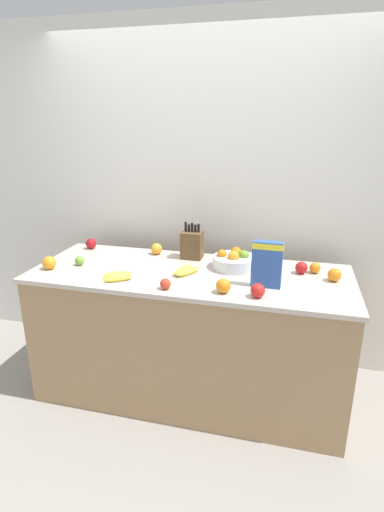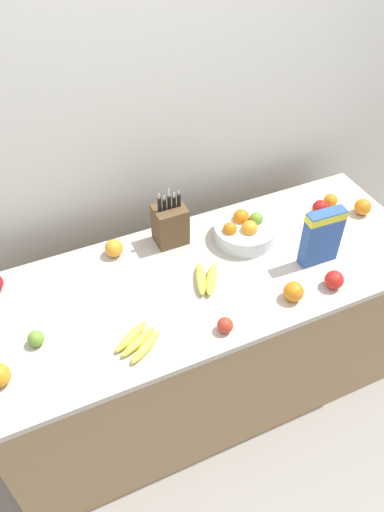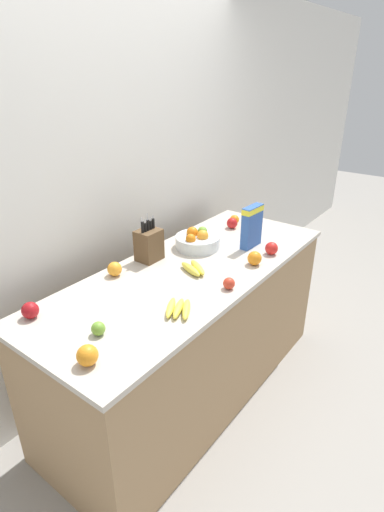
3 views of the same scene
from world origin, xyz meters
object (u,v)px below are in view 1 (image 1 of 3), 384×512
Objects in this scene: knife_block at (192,245)px; apple_rightmost at (91,244)px; cereal_box at (267,262)px; apple_middle at (165,284)px; banana_bunch_left at (185,271)px; apple_rear at (301,268)px; orange_by_cereal at (49,263)px; apple_front at (258,290)px; orange_front_left at (223,286)px; fruit_bowl at (234,261)px; apple_by_knife_block at (80,261)px; orange_mid_left at (315,268)px; banana_bunch_right at (118,276)px; orange_front_center at (157,249)px; orange_front_right at (334,275)px.

apple_rightmost is at bearing 178.68° from knife_block.
cereal_box reaches higher than apple_middle.
apple_rear reaches higher than banana_bunch_left.
apple_rear is at bearing 11.58° from orange_by_cereal.
cereal_box is 3.39× the size of apple_front.
orange_by_cereal is 1.03× the size of orange_front_left.
apple_by_knife_block is (-1.04, -0.21, -0.02)m from fruit_bowl.
apple_by_knife_block is 0.91× the size of orange_mid_left.
orange_front_left reaches higher than banana_bunch_right.
apple_front is at bearing -27.00° from banana_bunch_left.
apple_front is at bearing -36.10° from orange_front_center.
cereal_box is at bearing 6.95° from banana_bunch_right.
apple_front is 0.58m from orange_mid_left.
orange_front_left reaches higher than apple_rear.
apple_rightmost is (-0.47, 0.53, 0.02)m from banana_bunch_right.
orange_front_left is (0.68, -0.04, 0.02)m from banana_bunch_right.
banana_bunch_left is 3.22× the size of apple_middle.
orange_front_center is at bearing 174.43° from orange_mid_left.
apple_rightmost is at bearing 83.64° from orange_by_cereal.
apple_front reaches higher than orange_mid_left.
apple_by_knife_block is 0.79× the size of apple_rightmost.
apple_front is at bearing -4.46° from orange_by_cereal.
banana_bunch_left is 2.44× the size of orange_front_left.
apple_by_knife_block is at bearing 36.92° from orange_by_cereal.
orange_front_center is at bearing 136.60° from orange_front_left.
apple_middle is 1.05m from orange_front_right.
banana_bunch_right is 1.28m from orange_mid_left.
apple_rear is 1.21× the size of apple_middle.
banana_bunch_right is at bearing -25.20° from apple_by_knife_block.
apple_by_knife_block is at bearing 169.57° from apple_front.
cereal_box is 0.95× the size of fruit_bowl.
apple_front is (1.24, -0.23, 0.01)m from apple_by_knife_block.
apple_front is 0.54m from apple_middle.
apple_rear is 1.50m from apple_by_knife_block.
banana_bunch_left is at bearing -83.80° from knife_block.
orange_mid_left reaches higher than banana_bunch_right.
orange_front_right is at bearing -12.43° from knife_block.
orange_front_right is at bearing 28.59° from orange_front_left.
orange_front_left reaches higher than apple_front.
banana_bunch_left is at bearing -164.59° from orange_mid_left.
banana_bunch_left is at bearing 80.33° from apple_middle.
apple_rightmost is at bearing 172.60° from orange_front_right.
orange_front_left is (1.04, -0.21, 0.01)m from apple_by_knife_block.
orange_front_right is at bearing -7.29° from fruit_bowl.
apple_rear is at bearing 19.07° from banana_bunch_right.
orange_front_right is (0.98, 0.38, 0.01)m from apple_middle.
apple_front is at bearing -47.31° from knife_block.
fruit_bowl is at bearing -179.54° from apple_rear.
orange_by_cereal reaches higher than banana_bunch_right.
knife_block reaches higher than apple_rightmost.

